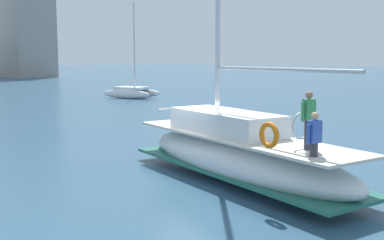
{
  "coord_description": "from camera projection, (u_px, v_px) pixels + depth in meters",
  "views": [
    {
      "loc": [
        -12.58,
        -10.59,
        3.94
      ],
      "look_at": [
        -0.16,
        0.14,
        1.8
      ],
      "focal_mm": 45.08,
      "sensor_mm": 36.0,
      "label": 1
    }
  ],
  "objects": [
    {
      "name": "ground_plane",
      "position": [
        198.0,
        171.0,
        16.82
      ],
      "size": [
        400.0,
        400.0,
        0.0
      ],
      "primitive_type": "plane",
      "color": "#2D516B"
    },
    {
      "name": "moored_sloop_far",
      "position": [
        132.0,
        91.0,
        47.19
      ],
      "size": [
        3.89,
        5.81,
        9.21
      ],
      "color": "white",
      "rests_on": "ground"
    },
    {
      "name": "main_sailboat",
      "position": [
        238.0,
        153.0,
        15.43
      ],
      "size": [
        4.91,
        9.89,
        11.83
      ],
      "color": "silver",
      "rests_on": "ground"
    }
  ]
}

